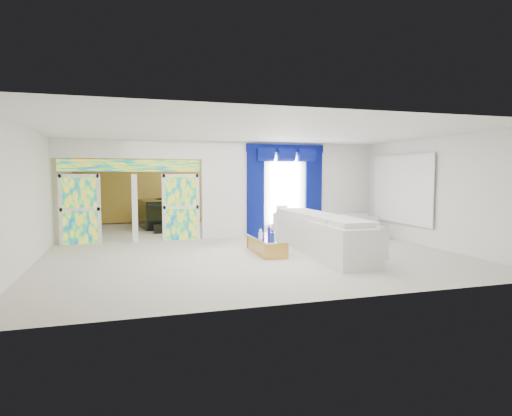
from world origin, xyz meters
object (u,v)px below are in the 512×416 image
object	(u,v)px
grand_piano	(163,214)
armchair	(358,225)
white_sofa	(320,236)
console_table	(290,230)
coffee_table	(266,246)

from	to	relation	value
grand_piano	armchair	bearing A→B (deg)	-42.78
white_sofa	grand_piano	distance (m)	7.34
grand_piano	console_table	bearing A→B (deg)	-50.46
console_table	grand_piano	size ratio (longest dim) A/B	0.61
console_table	armchair	distance (m)	2.20
armchair	coffee_table	bearing A→B (deg)	129.68
coffee_table	grand_piano	distance (m)	6.54
coffee_table	white_sofa	bearing A→B (deg)	-12.53
white_sofa	coffee_table	world-z (taller)	white_sofa
white_sofa	grand_piano	xyz separation A→B (m)	(-3.45, 6.48, 0.08)
coffee_table	console_table	size ratio (longest dim) A/B	1.39
coffee_table	grand_piano	world-z (taller)	grand_piano
console_table	coffee_table	bearing A→B (deg)	-122.63
white_sofa	coffee_table	xyz separation A→B (m)	(-1.35, 0.30, -0.24)
coffee_table	armchair	size ratio (longest dim) A/B	1.63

